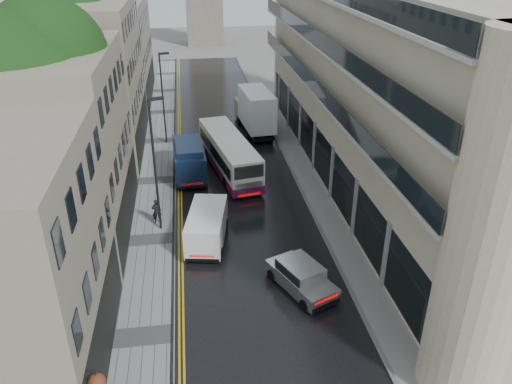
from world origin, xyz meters
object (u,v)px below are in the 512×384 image
object	(u,v)px
tree_far	(69,84)
silver_hatchback	(305,297)
white_lorry	(248,118)
cream_bus	(225,171)
white_van	(187,242)
tree_near	(15,133)
pedestrian	(157,211)
navy_van	(176,170)
lamp_post_near	(155,167)
lamp_post_far	(163,100)

from	to	relation	value
tree_far	silver_hatchback	world-z (taller)	tree_far
white_lorry	silver_hatchback	distance (m)	23.55
cream_bus	white_van	xyz separation A→B (m)	(-2.92, -8.55, -0.33)
cream_bus	tree_near	bearing A→B (deg)	-164.73
cream_bus	pedestrian	size ratio (longest dim) A/B	6.23
navy_van	white_lorry	bearing A→B (deg)	52.55
lamp_post_near	lamp_post_far	xyz separation A→B (m)	(0.08, 14.80, -0.26)
cream_bus	pedestrian	distance (m)	6.53
tree_near	cream_bus	world-z (taller)	tree_near
pedestrian	white_lorry	bearing A→B (deg)	-128.14
silver_hatchback	lamp_post_near	distance (m)	11.82
pedestrian	cream_bus	bearing A→B (deg)	-146.71
lamp_post_far	white_van	bearing A→B (deg)	-98.26
silver_hatchback	white_lorry	bearing A→B (deg)	65.99
white_van	navy_van	bearing A→B (deg)	103.77
navy_van	lamp_post_near	bearing A→B (deg)	-102.73
silver_hatchback	navy_van	world-z (taller)	navy_van
pedestrian	tree_far	bearing A→B (deg)	-70.62
white_van	pedestrian	world-z (taller)	white_van
cream_bus	lamp_post_near	world-z (taller)	lamp_post_near
white_van	white_lorry	bearing A→B (deg)	82.72
cream_bus	white_van	bearing A→B (deg)	-119.27
tree_far	pedestrian	bearing A→B (deg)	-60.74
cream_bus	white_lorry	size ratio (longest dim) A/B	1.31
tree_near	tree_far	bearing A→B (deg)	88.68
white_van	lamp_post_near	size ratio (longest dim) A/B	0.57
silver_hatchback	pedestrian	world-z (taller)	pedestrian
tree_near	lamp_post_near	size ratio (longest dim) A/B	1.67
white_lorry	white_van	distance (m)	19.10
white_lorry	lamp_post_far	xyz separation A→B (m)	(-7.28, -0.01, 1.95)
silver_hatchback	white_van	distance (m)	7.74
cream_bus	navy_van	world-z (taller)	navy_van
white_van	silver_hatchback	bearing A→B (deg)	-33.34
pedestrian	navy_van	bearing A→B (deg)	-113.92
navy_van	lamp_post_far	size ratio (longest dim) A/B	0.72
cream_bus	white_lorry	xyz separation A→B (m)	(2.83, 9.64, 0.66)
white_lorry	white_van	bearing A→B (deg)	-112.93
navy_van	lamp_post_far	world-z (taller)	lamp_post_far
silver_hatchback	tree_far	bearing A→B (deg)	99.83
pedestrian	silver_hatchback	bearing A→B (deg)	118.39
cream_bus	lamp_post_far	world-z (taller)	lamp_post_far
tree_far	pedestrian	xyz separation A→B (m)	(6.63, -11.84, -5.29)
cream_bus	navy_van	xyz separation A→B (m)	(-3.48, 0.61, 0.03)
tree_far	lamp_post_far	bearing A→B (deg)	17.95
navy_van	pedestrian	world-z (taller)	navy_van
tree_far	cream_bus	xyz separation A→B (m)	(11.38, -7.38, -4.81)
cream_bus	white_lorry	bearing A→B (deg)	63.24
lamp_post_near	silver_hatchback	bearing A→B (deg)	-67.03
tree_far	lamp_post_far	distance (m)	7.61
tree_near	white_lorry	size ratio (longest dim) A/B	1.78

